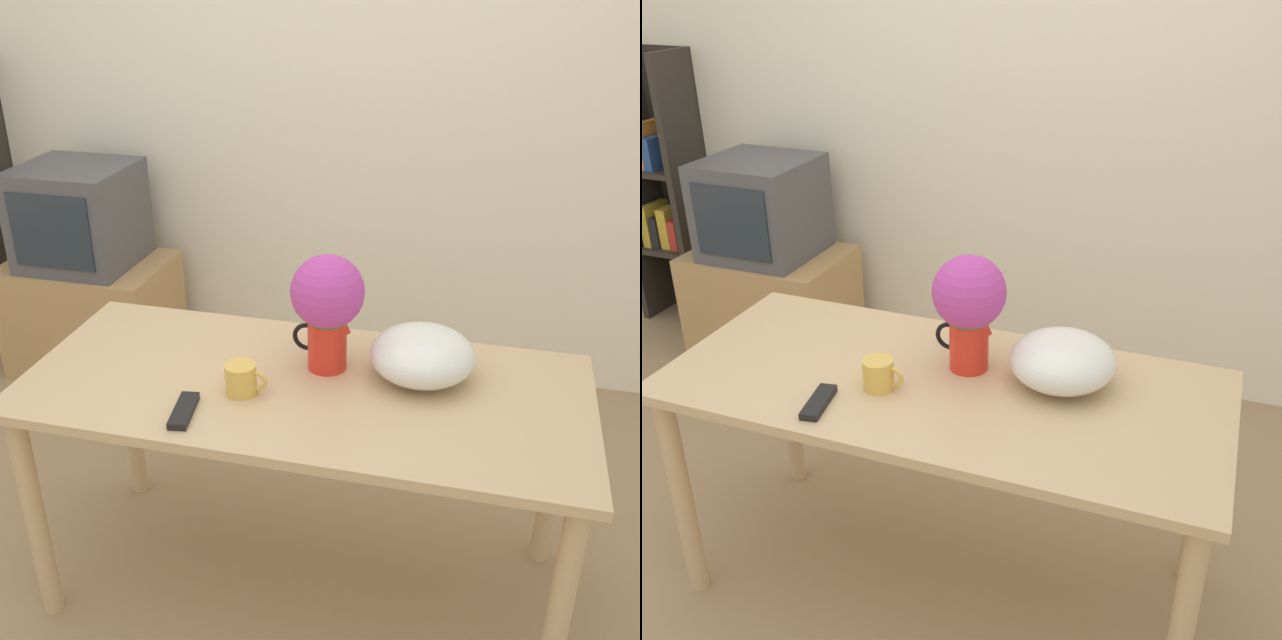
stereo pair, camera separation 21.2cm
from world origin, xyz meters
The scene contains 9 objects.
ground_plane centered at (0.00, 0.00, 0.00)m, with size 12.00×12.00×0.00m, color #9E7F5B.
wall_back centered at (0.00, 1.73, 1.30)m, with size 8.00×0.05×2.60m.
table centered at (0.21, 0.22, 0.65)m, with size 1.59×0.72×0.75m.
flower_vase centered at (0.26, 0.32, 0.96)m, with size 0.21×0.21×0.35m.
coffee_mug centered at (0.06, 0.12, 0.80)m, with size 0.12×0.09×0.09m.
white_bowl centered at (0.53, 0.32, 0.83)m, with size 0.30×0.30×0.15m.
remote_control centered at (-0.05, -0.01, 0.76)m, with size 0.07×0.16×0.02m.
tv_stand centered at (-1.15, 1.35, 0.27)m, with size 0.74×0.51×0.54m.
tv_set centered at (-1.15, 1.34, 0.77)m, with size 0.48×0.47×0.45m.
Camera 1 is at (0.70, -1.52, 1.85)m, focal length 42.00 mm.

